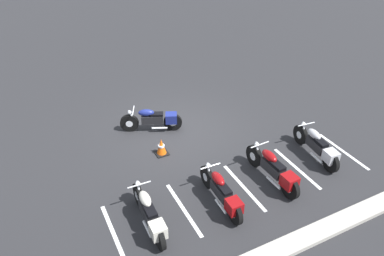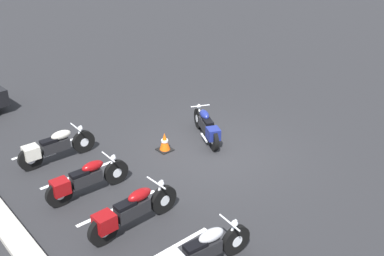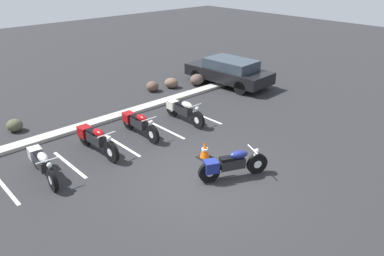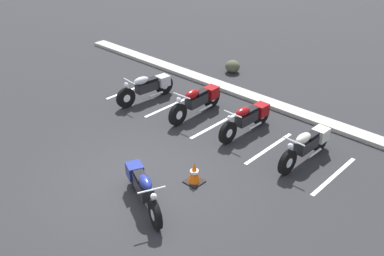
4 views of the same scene
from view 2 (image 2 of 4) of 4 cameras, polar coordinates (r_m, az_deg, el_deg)
ground at (r=12.72m, az=2.66°, el=-3.09°), size 60.00×60.00×0.00m
motorcycle_navy_featured at (r=13.19m, az=1.90°, el=0.21°), size 1.97×1.03×0.83m
parked_bike_0 at (r=8.70m, az=1.00°, el=-15.50°), size 0.63×2.17×0.85m
parked_bike_1 at (r=9.72m, az=-7.89°, el=-10.44°), size 0.63×2.26×0.89m
parked_bike_2 at (r=10.98m, az=-13.55°, el=-6.40°), size 0.60×2.14×0.84m
parked_bike_3 at (r=12.60m, az=-17.20°, el=-2.32°), size 0.61×2.17×0.85m
concrete_curb at (r=10.34m, az=-21.64°, el=-12.67°), size 18.00×0.50×0.12m
traffic_cone at (r=12.72m, az=-3.49°, el=-1.81°), size 0.40×0.40×0.55m
stall_line_1 at (r=9.43m, az=-3.13°, el=-15.26°), size 0.10×2.10×0.00m
stall_line_2 at (r=10.67m, az=-9.42°, el=-9.94°), size 0.10×2.10×0.00m
stall_line_3 at (r=12.08m, az=-14.17°, el=-5.71°), size 0.10×2.10×0.00m
stall_line_4 at (r=13.60m, az=-17.85°, el=-2.37°), size 0.10×2.10×0.00m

